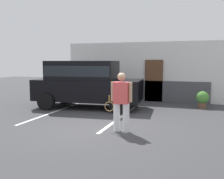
# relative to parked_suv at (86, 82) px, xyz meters

# --- Properties ---
(ground_plane) EXTENTS (40.00, 40.00, 0.00)m
(ground_plane) POSITION_rel_parked_suv_xyz_m (1.84, -2.93, -1.15)
(ground_plane) COLOR #38383A
(parking_stripe_0) EXTENTS (0.12, 4.40, 0.01)m
(parking_stripe_0) POSITION_rel_parked_suv_xyz_m (-0.82, -1.43, -1.14)
(parking_stripe_0) COLOR silver
(parking_stripe_0) RESTS_ON ground_plane
(parking_stripe_1) EXTENTS (0.12, 4.40, 0.01)m
(parking_stripe_1) POSITION_rel_parked_suv_xyz_m (2.00, -1.43, -1.14)
(parking_stripe_1) COLOR silver
(parking_stripe_1) RESTS_ON ground_plane
(house_frontage) EXTENTS (8.06, 0.40, 3.00)m
(house_frontage) POSITION_rel_parked_suv_xyz_m (1.85, 2.84, 0.26)
(house_frontage) COLOR white
(house_frontage) RESTS_ON ground_plane
(parked_suv) EXTENTS (4.76, 2.51, 2.05)m
(parked_suv) POSITION_rel_parked_suv_xyz_m (0.00, 0.00, 0.00)
(parked_suv) COLOR black
(parked_suv) RESTS_ON ground_plane
(tennis_player_man) EXTENTS (0.89, 0.27, 1.72)m
(tennis_player_man) POSITION_rel_parked_suv_xyz_m (2.56, -3.17, -0.26)
(tennis_player_man) COLOR white
(tennis_player_man) RESTS_ON ground_plane
(potted_plant_by_porch) EXTENTS (0.56, 0.56, 0.74)m
(potted_plant_by_porch) POSITION_rel_parked_suv_xyz_m (4.85, 1.54, -0.73)
(potted_plant_by_porch) COLOR brown
(potted_plant_by_porch) RESTS_ON ground_plane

